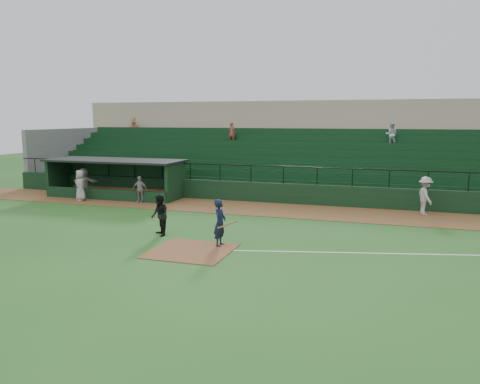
% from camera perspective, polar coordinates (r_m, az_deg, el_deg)
% --- Properties ---
extents(ground, '(90.00, 90.00, 0.00)m').
position_cam_1_polar(ground, '(19.20, -4.67, -6.33)').
color(ground, '#24591C').
rests_on(ground, ground).
extents(warning_track, '(40.00, 4.00, 0.03)m').
position_cam_1_polar(warning_track, '(26.56, 2.01, -2.01)').
color(warning_track, brown).
rests_on(warning_track, ground).
extents(home_plate_dirt, '(3.00, 3.00, 0.03)m').
position_cam_1_polar(home_plate_dirt, '(18.31, -5.89, -7.05)').
color(home_plate_dirt, brown).
rests_on(home_plate_dirt, ground).
extents(foul_line, '(17.49, 4.44, 0.01)m').
position_cam_1_polar(foul_line, '(18.96, 19.96, -7.02)').
color(foul_line, white).
rests_on(foul_line, ground).
extents(stadium_structure, '(38.00, 13.08, 6.40)m').
position_cam_1_polar(stadium_structure, '(34.40, 5.95, 4.28)').
color(stadium_structure, black).
rests_on(stadium_structure, ground).
extents(dugout, '(8.90, 3.20, 2.42)m').
position_cam_1_polar(dugout, '(31.79, -14.31, 1.92)').
color(dugout, black).
rests_on(dugout, ground).
extents(batter_at_plate, '(1.03, 0.72, 1.89)m').
position_cam_1_polar(batter_at_plate, '(18.71, -2.42, -3.73)').
color(batter_at_plate, black).
rests_on(batter_at_plate, ground).
extents(umpire, '(1.09, 1.10, 1.78)m').
position_cam_1_polar(umpire, '(20.68, -9.64, -2.78)').
color(umpire, black).
rests_on(umpire, ground).
extents(runner, '(1.12, 1.46, 2.00)m').
position_cam_1_polar(runner, '(26.40, 21.39, -0.44)').
color(runner, '#A6A19C').
rests_on(runner, warning_track).
extents(dugout_player_a, '(0.96, 0.45, 1.60)m').
position_cam_1_polar(dugout_player_a, '(28.88, -11.97, 0.32)').
color(dugout_player_a, gray).
rests_on(dugout_player_a, warning_track).
extents(dugout_player_b, '(1.08, 1.06, 1.87)m').
position_cam_1_polar(dugout_player_b, '(30.51, -18.66, 0.76)').
color(dugout_player_b, '#A7A19C').
rests_on(dugout_player_b, warning_track).
extents(dugout_player_c, '(1.78, 0.61, 1.91)m').
position_cam_1_polar(dugout_player_c, '(31.58, -18.19, 1.08)').
color(dugout_player_c, gray).
rests_on(dugout_player_c, warning_track).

